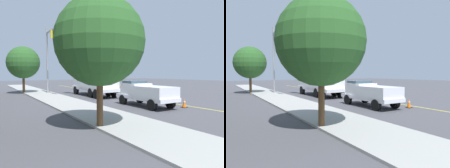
# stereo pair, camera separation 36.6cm
# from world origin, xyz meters

# --- Properties ---
(ground) EXTENTS (120.00, 120.00, 0.00)m
(ground) POSITION_xyz_m (0.00, 0.00, 0.00)
(ground) COLOR #47474C
(sidewalk_far_side) EXTENTS (60.10, 6.50, 0.12)m
(sidewalk_far_side) POSITION_xyz_m (0.39, 8.07, 0.06)
(sidewalk_far_side) COLOR #9E9E99
(sidewalk_far_side) RESTS_ON ground
(lane_centre_stripe) EXTENTS (49.95, 2.58, 0.01)m
(lane_centre_stripe) POSITION_xyz_m (0.00, 0.00, 0.00)
(lane_centre_stripe) COLOR yellow
(lane_centre_stripe) RESTS_ON ground
(utility_bucket_truck) EXTENTS (8.31, 3.46, 7.29)m
(utility_bucket_truck) POSITION_xyz_m (1.63, 3.10, 1.62)
(utility_bucket_truck) COLOR white
(utility_bucket_truck) RESTS_ON ground
(service_pickup_truck) EXTENTS (5.70, 2.41, 2.06)m
(service_pickup_truck) POSITION_xyz_m (-7.94, 3.53, 1.12)
(service_pickup_truck) COLOR white
(service_pickup_truck) RESTS_ON ground
(passing_minivan) EXTENTS (4.89, 2.14, 1.69)m
(passing_minivan) POSITION_xyz_m (8.24, -3.48, 0.97)
(passing_minivan) COLOR tan
(passing_minivan) RESTS_ON ground
(traffic_cone_leading) EXTENTS (0.40, 0.40, 0.74)m
(traffic_cone_leading) POSITION_xyz_m (-10.15, 1.46, 0.36)
(traffic_cone_leading) COLOR black
(traffic_cone_leading) RESTS_ON ground
(traffic_cone_mid_front) EXTENTS (0.40, 0.40, 0.78)m
(traffic_cone_mid_front) POSITION_xyz_m (-3.07, 1.58, 0.38)
(traffic_cone_mid_front) COLOR black
(traffic_cone_mid_front) RESTS_ON ground
(traffic_cone_mid_rear) EXTENTS (0.40, 0.40, 0.84)m
(traffic_cone_mid_rear) POSITION_xyz_m (5.38, 0.86, 0.41)
(traffic_cone_mid_rear) COLOR black
(traffic_cone_mid_rear) RESTS_ON ground
(traffic_signal_mast) EXTENTS (7.25, 0.70, 8.79)m
(traffic_signal_mast) POSITION_xyz_m (5.53, 6.81, 6.04)
(traffic_signal_mast) COLOR gray
(traffic_signal_mast) RESTS_ON ground
(street_tree_left) EXTENTS (4.46, 4.46, 6.53)m
(street_tree_left) POSITION_xyz_m (-11.66, 10.16, 4.30)
(street_tree_left) COLOR brown
(street_tree_left) RESTS_ON ground
(street_tree_right) EXTENTS (4.26, 4.26, 6.27)m
(street_tree_right) POSITION_xyz_m (9.29, 9.37, 4.13)
(street_tree_right) COLOR brown
(street_tree_right) RESTS_ON ground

